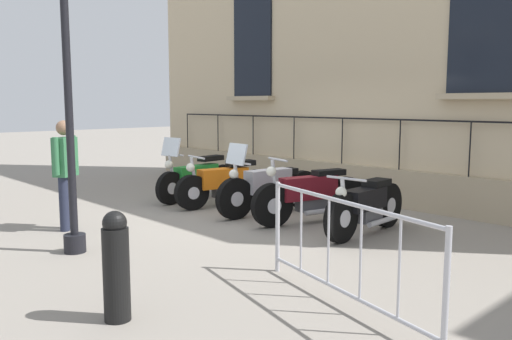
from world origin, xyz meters
TOP-DOWN VIEW (x-y plane):
  - ground_plane at (0.00, 0.00)m, footprint 60.00×60.00m
  - building_facade at (-2.85, -0.00)m, footprint 0.82×12.53m
  - motorcycle_green at (-0.25, -1.93)m, footprint 2.14×0.55m
  - motorcycle_orange at (-0.21, -1.03)m, footprint 2.05×0.74m
  - motorcycle_silver at (-0.33, 0.04)m, footprint 2.24×0.62m
  - motorcycle_maroon at (-0.34, 0.98)m, footprint 2.14×0.78m
  - motorcycle_black at (-0.32, 2.07)m, footprint 2.00×0.64m
  - lamppost at (3.23, -0.01)m, footprint 0.34×1.04m
  - crowd_barrier at (2.18, 3.54)m, footprint 0.68×2.41m
  - bollard at (3.90, 2.33)m, footprint 0.24×0.24m
  - pedestrian_standing at (2.76, -1.26)m, footprint 0.46×0.38m

SIDE VIEW (x-z plane):
  - ground_plane at x=0.00m, z-range 0.00..0.00m
  - motorcycle_orange at x=-0.21m, z-range -0.07..0.91m
  - motorcycle_black at x=-0.32m, z-range -0.03..0.88m
  - motorcycle_green at x=-0.25m, z-range -0.21..1.08m
  - motorcycle_maroon at x=-0.34m, z-range -0.10..0.98m
  - motorcycle_silver at x=-0.33m, z-range -0.18..1.10m
  - bollard at x=3.90m, z-range 0.00..1.01m
  - crowd_barrier at x=2.18m, z-range 0.04..1.09m
  - pedestrian_standing at x=2.76m, z-range 0.11..1.80m
  - lamppost at x=3.23m, z-range 0.76..4.66m
  - building_facade at x=-2.85m, z-range -0.11..7.70m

